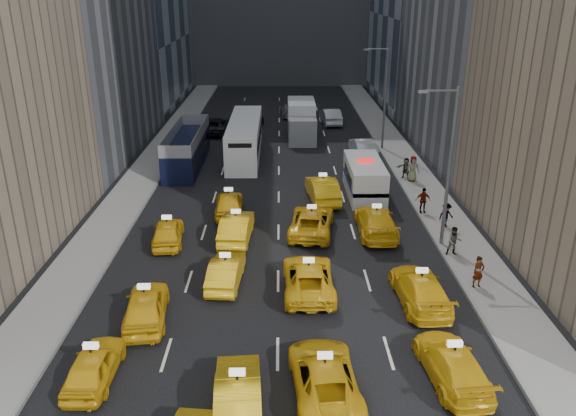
% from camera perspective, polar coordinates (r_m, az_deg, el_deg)
% --- Properties ---
extents(ground, '(160.00, 160.00, 0.00)m').
position_cam_1_polar(ground, '(21.85, -1.08, -17.69)').
color(ground, black).
rests_on(ground, ground).
extents(sidewalk_west, '(3.00, 90.00, 0.15)m').
position_cam_1_polar(sidewalk_west, '(45.36, -14.35, 3.36)').
color(sidewalk_west, gray).
rests_on(sidewalk_west, ground).
extents(sidewalk_east, '(3.00, 90.00, 0.15)m').
position_cam_1_polar(sidewalk_east, '(45.28, 12.49, 3.49)').
color(sidewalk_east, gray).
rests_on(sidewalk_east, ground).
extents(curb_west, '(0.15, 90.00, 0.18)m').
position_cam_1_polar(curb_west, '(45.04, -12.55, 3.41)').
color(curb_west, slate).
rests_on(curb_west, ground).
extents(curb_east, '(0.15, 90.00, 0.18)m').
position_cam_1_polar(curb_east, '(44.97, 10.69, 3.53)').
color(curb_east, slate).
rests_on(curb_east, ground).
extents(streetlight_near, '(2.15, 0.22, 9.00)m').
position_cam_1_polar(streetlight_near, '(31.54, 15.93, 4.42)').
color(streetlight_near, '#595B60').
rests_on(streetlight_near, ground).
extents(streetlight_far, '(2.15, 0.22, 9.00)m').
position_cam_1_polar(streetlight_far, '(50.49, 9.73, 11.25)').
color(streetlight_far, '#595B60').
rests_on(streetlight_far, ground).
extents(taxi_4, '(1.61, 3.90, 1.32)m').
position_cam_1_polar(taxi_4, '(22.91, -19.12, -14.87)').
color(taxi_4, gold).
rests_on(taxi_4, ground).
extents(taxi_5, '(1.87, 4.60, 1.48)m').
position_cam_1_polar(taxi_5, '(20.42, -5.09, -18.40)').
color(taxi_5, gold).
rests_on(taxi_5, ground).
extents(taxi_6, '(2.69, 5.16, 1.39)m').
position_cam_1_polar(taxi_6, '(21.23, 3.72, -16.70)').
color(taxi_6, gold).
rests_on(taxi_6, ground).
extents(taxi_7, '(2.34, 4.83, 1.35)m').
position_cam_1_polar(taxi_7, '(22.64, 16.34, -14.93)').
color(taxi_7, gold).
rests_on(taxi_7, ground).
extents(taxi_8, '(2.27, 4.60, 1.51)m').
position_cam_1_polar(taxi_8, '(25.76, -14.24, -9.62)').
color(taxi_8, gold).
rests_on(taxi_8, ground).
extents(taxi_9, '(1.73, 4.23, 1.36)m').
position_cam_1_polar(taxi_9, '(28.09, -6.34, -6.41)').
color(taxi_9, gold).
rests_on(taxi_9, ground).
extents(taxi_10, '(2.42, 5.18, 1.43)m').
position_cam_1_polar(taxi_10, '(27.31, 2.09, -7.07)').
color(taxi_10, gold).
rests_on(taxi_10, ground).
extents(taxi_11, '(2.32, 5.19, 1.48)m').
position_cam_1_polar(taxi_11, '(27.02, 13.29, -7.98)').
color(taxi_11, gold).
rests_on(taxi_11, ground).
extents(taxi_12, '(2.05, 4.24, 1.40)m').
position_cam_1_polar(taxi_12, '(32.86, -12.10, -2.40)').
color(taxi_12, gold).
rests_on(taxi_12, ground).
extents(taxi_13, '(1.92, 4.80, 1.55)m').
position_cam_1_polar(taxi_13, '(32.71, -5.26, -1.95)').
color(taxi_13, gold).
rests_on(taxi_13, ground).
extents(taxi_14, '(3.13, 5.54, 1.46)m').
position_cam_1_polar(taxi_14, '(33.49, 2.40, -1.37)').
color(taxi_14, gold).
rests_on(taxi_14, ground).
extents(taxi_15, '(2.19, 5.34, 1.55)m').
position_cam_1_polar(taxi_15, '(33.76, 8.92, -1.35)').
color(taxi_15, gold).
rests_on(taxi_15, ground).
extents(taxi_16, '(2.00, 4.50, 1.50)m').
position_cam_1_polar(taxi_16, '(36.33, -6.00, 0.46)').
color(taxi_16, gold).
rests_on(taxi_16, ground).
extents(taxi_17, '(2.28, 5.22, 1.67)m').
position_cam_1_polar(taxi_17, '(38.50, 3.53, 1.92)').
color(taxi_17, gold).
rests_on(taxi_17, ground).
extents(nypd_van, '(2.63, 6.23, 2.64)m').
position_cam_1_polar(nypd_van, '(39.75, 7.78, 2.96)').
color(nypd_van, silver).
rests_on(nypd_van, ground).
extents(double_decker, '(2.92, 10.65, 3.07)m').
position_cam_1_polar(double_decker, '(46.72, -10.24, 6.08)').
color(double_decker, black).
rests_on(double_decker, ground).
extents(city_bus, '(4.05, 12.42, 3.15)m').
position_cam_1_polar(city_bus, '(48.75, -4.40, 7.07)').
color(city_bus, white).
rests_on(city_bus, ground).
extents(box_truck, '(2.89, 7.58, 3.42)m').
position_cam_1_polar(box_truck, '(54.66, 1.38, 8.88)').
color(box_truck, silver).
rests_on(box_truck, ground).
extents(misc_car_0, '(2.04, 5.05, 1.63)m').
position_cam_1_polar(misc_car_0, '(48.95, 7.64, 6.10)').
color(misc_car_0, '#B2B5BA').
rests_on(misc_car_0, ground).
extents(misc_car_1, '(2.66, 5.56, 1.53)m').
position_cam_1_polar(misc_car_1, '(57.08, -7.35, 8.31)').
color(misc_car_1, black).
rests_on(misc_car_1, ground).
extents(misc_car_2, '(2.59, 5.12, 1.42)m').
position_cam_1_polar(misc_car_2, '(64.04, 0.14, 9.91)').
color(misc_car_2, gray).
rests_on(misc_car_2, ground).
extents(misc_car_3, '(2.31, 4.61, 1.51)m').
position_cam_1_polar(misc_car_3, '(61.46, -3.43, 9.41)').
color(misc_car_3, black).
rests_on(misc_car_3, ground).
extents(misc_car_4, '(2.15, 5.17, 1.66)m').
position_cam_1_polar(misc_car_4, '(60.60, 4.35, 9.28)').
color(misc_car_4, '#B9BCC1').
rests_on(misc_car_4, ground).
extents(pedestrian_0, '(0.67, 0.52, 1.61)m').
position_cam_1_polar(pedestrian_0, '(28.79, 18.77, -6.17)').
color(pedestrian_0, gray).
rests_on(pedestrian_0, sidewalk_east).
extents(pedestrian_1, '(0.83, 0.51, 1.63)m').
position_cam_1_polar(pedestrian_1, '(31.68, 16.52, -3.25)').
color(pedestrian_1, gray).
rests_on(pedestrian_1, sidewalk_east).
extents(pedestrian_2, '(1.06, 0.70, 1.53)m').
position_cam_1_polar(pedestrian_2, '(35.20, 15.76, -0.71)').
color(pedestrian_2, gray).
rests_on(pedestrian_2, sidewalk_east).
extents(pedestrian_3, '(1.00, 0.49, 1.67)m').
position_cam_1_polar(pedestrian_3, '(37.05, 13.55, 0.77)').
color(pedestrian_3, gray).
rests_on(pedestrian_3, sidewalk_east).
extents(pedestrian_4, '(0.96, 0.55, 1.93)m').
position_cam_1_polar(pedestrian_4, '(42.91, 12.55, 3.93)').
color(pedestrian_4, gray).
rests_on(pedestrian_4, sidewalk_east).
extents(pedestrian_5, '(1.50, 0.89, 1.56)m').
position_cam_1_polar(pedestrian_5, '(43.57, 11.89, 4.00)').
color(pedestrian_5, gray).
rests_on(pedestrian_5, sidewalk_east).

